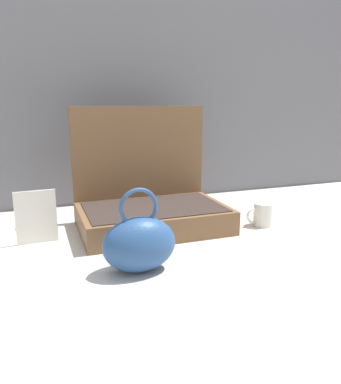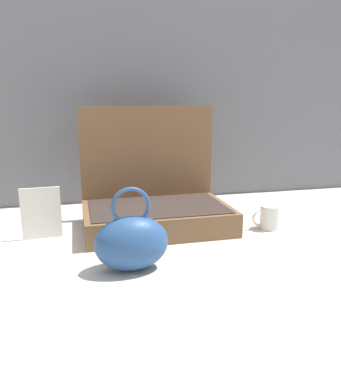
{
  "view_description": "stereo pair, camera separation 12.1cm",
  "coord_description": "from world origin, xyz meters",
  "px_view_note": "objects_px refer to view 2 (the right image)",
  "views": [
    {
      "loc": [
        -0.41,
        -1.13,
        0.45
      ],
      "look_at": [
        -0.01,
        -0.02,
        0.17
      ],
      "focal_mm": 35.85,
      "sensor_mm": 36.0,
      "label": 1
    },
    {
      "loc": [
        -0.3,
        -1.16,
        0.45
      ],
      "look_at": [
        -0.01,
        -0.02,
        0.17
      ],
      "focal_mm": 35.85,
      "sensor_mm": 36.0,
      "label": 2
    }
  ],
  "objects_px": {
    "open_suitcase": "(155,202)",
    "coffee_mug": "(269,217)",
    "info_card_left": "(41,213)",
    "teal_pouch_handbag": "(132,242)"
  },
  "relations": [
    {
      "from": "open_suitcase",
      "to": "coffee_mug",
      "type": "relative_size",
      "value": 4.9
    },
    {
      "from": "open_suitcase",
      "to": "info_card_left",
      "type": "relative_size",
      "value": 2.95
    },
    {
      "from": "teal_pouch_handbag",
      "to": "open_suitcase",
      "type": "bearing_deg",
      "value": 69.02
    },
    {
      "from": "open_suitcase",
      "to": "coffee_mug",
      "type": "bearing_deg",
      "value": -19.27
    },
    {
      "from": "coffee_mug",
      "to": "info_card_left",
      "type": "relative_size",
      "value": 0.6
    },
    {
      "from": "teal_pouch_handbag",
      "to": "info_card_left",
      "type": "xyz_separation_m",
      "value": [
        -0.25,
        0.31,
        0.01
      ]
    },
    {
      "from": "open_suitcase",
      "to": "coffee_mug",
      "type": "xyz_separation_m",
      "value": [
        0.39,
        -0.14,
        -0.05
      ]
    },
    {
      "from": "open_suitcase",
      "to": "teal_pouch_handbag",
      "type": "height_order",
      "value": "open_suitcase"
    },
    {
      "from": "coffee_mug",
      "to": "info_card_left",
      "type": "xyz_separation_m",
      "value": [
        -0.78,
        0.09,
        0.04
      ]
    },
    {
      "from": "coffee_mug",
      "to": "teal_pouch_handbag",
      "type": "bearing_deg",
      "value": -157.27
    }
  ]
}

